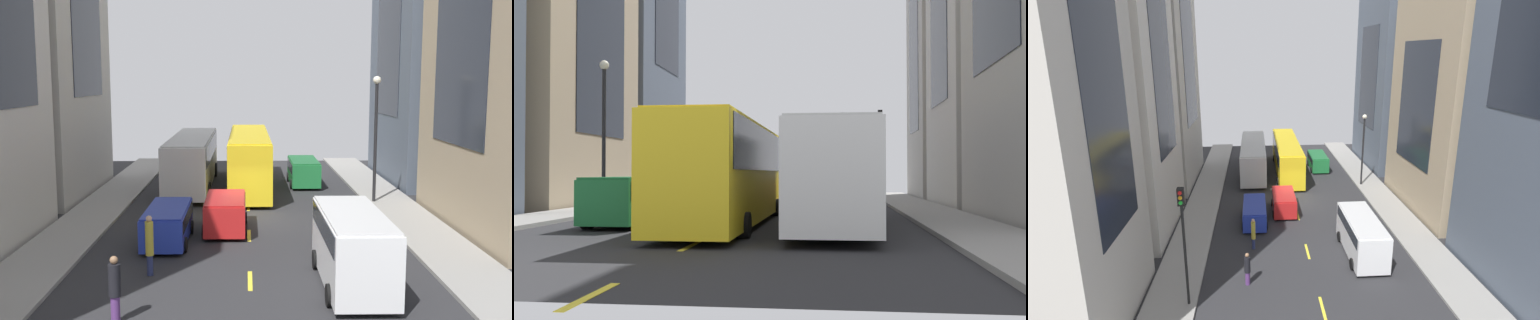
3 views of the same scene
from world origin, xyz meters
The scene contains 23 objects.
ground_plane centered at (0.00, 0.00, 0.00)m, with size 42.89×42.89×0.00m, color #28282B.
sidewalk_west centered at (-8.04, 0.00, 0.07)m, with size 2.82×44.00×0.15m, color gray.
sidewalk_east centered at (8.04, 0.00, 0.07)m, with size 2.82×44.00×0.15m, color gray.
lane_stripe_0 centered at (0.00, -21.00, 0.01)m, with size 0.16×2.00×0.01m, color yellow.
lane_stripe_1 centered at (0.00, -15.00, 0.01)m, with size 0.16×2.00×0.01m, color yellow.
lane_stripe_2 centered at (0.00, -9.00, 0.01)m, with size 0.16×2.00×0.01m, color yellow.
lane_stripe_3 centered at (0.00, -3.00, 0.01)m, with size 0.16×2.00×0.01m, color yellow.
lane_stripe_4 centered at (0.00, 3.00, 0.01)m, with size 0.16×2.00×0.01m, color yellow.
lane_stripe_5 centered at (0.00, 9.00, 0.01)m, with size 0.16×2.00×0.01m, color yellow.
lane_stripe_6 centered at (0.00, 15.00, 0.01)m, with size 0.16×2.00×0.01m, color yellow.
lane_stripe_7 centered at (0.00, 21.00, 0.01)m, with size 0.16×2.00×0.01m, color yellow.
building_west_0 centered at (-12.88, -15.08, 11.08)m, with size 6.53×8.76×22.16m.
building_east_1 centered at (14.24, -1.91, 8.92)m, with size 9.28×11.92×17.84m.
city_bus_white centered at (-3.62, 9.28, 2.01)m, with size 2.80×12.73×3.35m.
streetcar_yellow centered at (0.09, 8.91, 2.12)m, with size 2.70×13.66×3.59m.
delivery_van_white centered at (3.49, -9.54, 1.51)m, with size 2.25×5.92×2.58m.
car_green_0 centered at (3.71, 9.72, 1.02)m, with size 2.00×4.50×1.74m.
car_blue_1 centered at (-3.52, -4.03, 0.92)m, with size 1.93×4.62×1.56m.
car_red_2 centered at (-1.09, -2.16, 0.96)m, with size 2.01×4.04×1.62m.
pedestrian_crossing_mid centered at (-3.95, -12.49, 1.06)m, with size 0.36×0.36×2.00m.
pedestrian_crossing_near centered at (-3.61, -8.33, 1.18)m, with size 0.30×0.30×2.21m.
traffic_light_near_corner centered at (-7.03, -14.24, 4.61)m, with size 0.32×0.44×6.48m.
streetlamp_near centered at (7.13, 3.73, 4.46)m, with size 0.44×0.44×7.04m.
Camera 2 is at (-3.73, 29.32, 1.88)m, focal length 39.94 mm.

